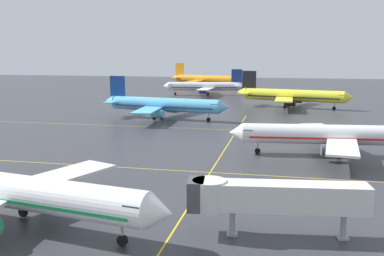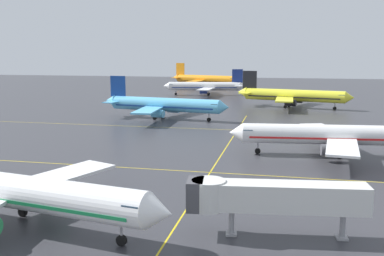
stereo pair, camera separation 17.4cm
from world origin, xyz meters
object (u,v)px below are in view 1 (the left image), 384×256
Objects in this scene: airliner_third_row at (163,105)px; jet_bridge at (263,197)px; airliner_front_gate at (14,192)px; airliner_far_right_stand at (205,86)px; airliner_distant_taxiway at (204,79)px; airliner_far_left_stand at (291,96)px; airliner_second_row at (330,135)px.

airliner_third_row is 79.19m from jet_bridge.
airliner_third_row reaches higher than jet_bridge.
airliner_front_gate is 25.37m from jet_bridge.
airliner_front_gate is 2.01× the size of jet_bridge.
jet_bridge is at bearing -77.42° from airliner_far_right_stand.
airliner_far_left_stand is at bearing -61.34° from airliner_distant_taxiway.
airliner_far_right_stand is at bearing 90.97° from airliner_third_row.
airliner_far_left_stand reaches higher than jet_bridge.
airliner_far_left_stand is at bearing 74.94° from airliner_front_gate.
airliner_far_left_stand reaches higher than airliner_third_row.
jet_bridge is (40.15, -186.72, -0.28)m from airliner_distant_taxiway.
airliner_far_right_stand reaches higher than airliner_front_gate.
airliner_second_row is 0.91× the size of airliner_far_left_stand.
airliner_third_row is 47.91m from airliner_far_left_stand.
airliner_far_right_stand is at bearing 92.65° from airliner_front_gate.
airliner_distant_taxiway is at bearing 94.51° from airliner_front_gate.
airliner_second_row is 54.04m from airliner_third_row.
airliner_second_row is 1.98× the size of jet_bridge.
airliner_far_left_stand is 1.06× the size of airliner_far_right_stand.
airliner_far_right_stand reaches higher than jet_bridge.
airliner_front_gate is 190.22m from airliner_distant_taxiway.
airliner_front_gate is 0.93× the size of airliner_far_left_stand.
airliner_third_row is 70.42m from airliner_far_right_stand.
airliner_third_row is 114.15m from airliner_distant_taxiway.
airliner_third_row reaches higher than airliner_front_gate.
airliner_far_right_stand is 2.04× the size of jet_bridge.
airliner_third_row is 0.97× the size of airliner_far_left_stand.
airliner_second_row is (34.90, 40.08, -0.05)m from airliner_front_gate.
airliner_far_left_stand is 92.19m from airliner_distant_taxiway.
jet_bridge is at bearing -77.87° from airliner_distant_taxiway.
airliner_third_row reaches higher than airliner_second_row.
airliner_second_row is at bearing -71.57° from airliner_distant_taxiway.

